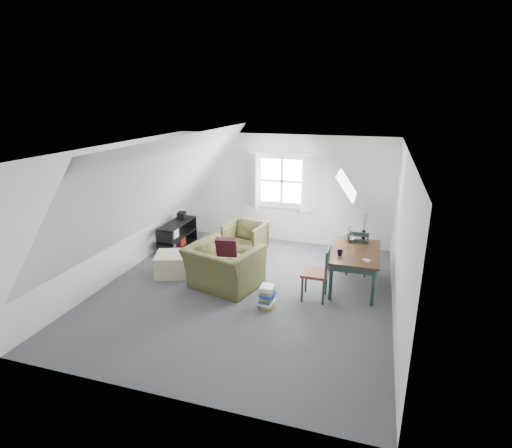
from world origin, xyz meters
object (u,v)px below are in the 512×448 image
(armchair_far, at_px, (246,254))
(dining_chair_near, at_px, (317,273))
(dining_chair_far, at_px, (357,251))
(media_shelf, at_px, (177,237))
(armchair_near, at_px, (224,286))
(ottoman, at_px, (173,264))
(dining_table, at_px, (355,256))
(magazine_stack, at_px, (267,296))

(armchair_far, bearing_deg, dining_chair_near, -32.50)
(armchair_far, distance_m, dining_chair_far, 2.43)
(armchair_far, distance_m, dining_chair_near, 2.40)
(dining_chair_near, relative_size, media_shelf, 0.78)
(armchair_near, distance_m, media_shelf, 2.28)
(armchair_near, relative_size, armchair_far, 1.49)
(dining_chair_far, xyz_separation_m, media_shelf, (-3.97, 0.18, -0.20))
(ottoman, xyz_separation_m, media_shelf, (-0.57, 1.25, 0.07))
(armchair_near, bearing_deg, dining_chair_far, -134.62)
(ottoman, relative_size, dining_chair_far, 0.69)
(ottoman, height_order, media_shelf, media_shelf)
(dining_chair_near, bearing_deg, dining_table, 158.49)
(dining_chair_far, bearing_deg, dining_chair_near, 76.37)
(dining_table, height_order, dining_chair_near, dining_chair_near)
(dining_chair_far, relative_size, magazine_stack, 2.53)
(armchair_near, height_order, armchair_far, armchair_near)
(armchair_near, xyz_separation_m, magazine_stack, (0.93, -0.46, 0.18))
(ottoman, relative_size, dining_table, 0.45)
(magazine_stack, bearing_deg, dining_table, 41.43)
(armchair_near, relative_size, ottoman, 1.93)
(armchair_far, relative_size, dining_chair_far, 0.89)
(media_shelf, bearing_deg, armchair_near, -35.46)
(ottoman, distance_m, dining_chair_near, 2.83)
(dining_table, distance_m, dining_chair_near, 0.87)
(dining_chair_near, bearing_deg, armchair_far, -110.71)
(dining_table, bearing_deg, magazine_stack, -136.69)
(armchair_far, bearing_deg, media_shelf, -168.17)
(dining_chair_far, distance_m, media_shelf, 3.98)
(dining_chair_far, bearing_deg, magazine_stack, 64.50)
(ottoman, height_order, magazine_stack, ottoman)
(armchair_near, xyz_separation_m, dining_chair_near, (1.66, 0.04, 0.48))
(armchair_far, height_order, dining_table, dining_table)
(armchair_far, relative_size, dining_table, 0.58)
(dining_chair_far, height_order, magazine_stack, dining_chair_far)
(media_shelf, relative_size, magazine_stack, 3.32)
(armchair_far, xyz_separation_m, dining_chair_far, (2.37, -0.28, 0.47))
(armchair_near, height_order, magazine_stack, armchair_near)
(dining_table, height_order, media_shelf, dining_table)
(armchair_near, xyz_separation_m, armchair_far, (-0.12, 1.57, 0.00))
(armchair_near, bearing_deg, media_shelf, -24.86)
(armchair_near, bearing_deg, ottoman, 5.04)
(ottoman, height_order, dining_chair_far, dining_chair_far)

